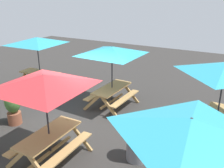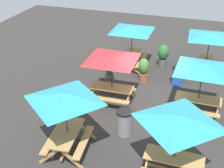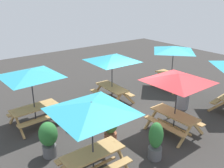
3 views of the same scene
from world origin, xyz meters
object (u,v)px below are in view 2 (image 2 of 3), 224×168
(picnic_table_3, at_px, (210,38))
(potted_plant_1, at_px, (163,54))
(picnic_table_4, at_px, (178,124))
(potted_plant_0, at_px, (110,70))
(potted_plant_2, at_px, (144,69))
(picnic_table_0, at_px, (65,101))
(trash_bin_blue, at_px, (178,75))
(trash_bin_gray, at_px, (124,122))
(picnic_table_2, at_px, (203,70))
(picnic_table_1, at_px, (112,60))
(picnic_table_5, at_px, (132,31))

(picnic_table_3, relative_size, potted_plant_1, 2.33)
(picnic_table_4, xyz_separation_m, potted_plant_0, (5.25, 3.81, -1.34))
(potted_plant_2, bearing_deg, picnic_table_0, 167.35)
(picnic_table_4, height_order, trash_bin_blue, picnic_table_4)
(potted_plant_1, bearing_deg, trash_bin_gray, 176.96)
(picnic_table_2, bearing_deg, trash_bin_blue, -62.65)
(picnic_table_3, distance_m, trash_bin_blue, 2.39)
(picnic_table_1, xyz_separation_m, picnic_table_5, (3.67, 0.13, 0.00))
(picnic_table_0, distance_m, potted_plant_2, 6.06)
(picnic_table_2, distance_m, potted_plant_0, 4.71)
(picnic_table_5, xyz_separation_m, potted_plant_1, (0.65, -1.56, -1.31))
(potted_plant_0, relative_size, potted_plant_1, 1.05)
(trash_bin_blue, bearing_deg, picnic_table_3, -39.68)
(picnic_table_0, bearing_deg, picnic_table_4, -97.49)
(picnic_table_2, distance_m, trash_bin_gray, 3.58)
(trash_bin_gray, xyz_separation_m, potted_plant_0, (3.66, 1.79, 0.15))
(picnic_table_4, relative_size, picnic_table_5, 0.83)
(picnic_table_0, distance_m, picnic_table_2, 5.41)
(trash_bin_gray, relative_size, potted_plant_2, 0.82)
(picnic_table_2, distance_m, potted_plant_2, 3.71)
(picnic_table_2, bearing_deg, picnic_table_1, 4.86)
(picnic_table_4, bearing_deg, potted_plant_2, -67.59)
(potted_plant_0, distance_m, potted_plant_1, 3.35)
(picnic_table_1, xyz_separation_m, potted_plant_0, (1.73, 0.69, -1.34))
(picnic_table_4, bearing_deg, picnic_table_2, -95.56)
(picnic_table_1, bearing_deg, picnic_table_2, -177.83)
(picnic_table_1, xyz_separation_m, potted_plant_2, (2.33, -0.84, -1.36))
(picnic_table_3, bearing_deg, potted_plant_1, 76.61)
(potted_plant_1, bearing_deg, potted_plant_2, 163.32)
(trash_bin_gray, relative_size, potted_plant_1, 0.81)
(picnic_table_4, distance_m, trash_bin_gray, 2.98)
(picnic_table_0, height_order, picnic_table_4, same)
(picnic_table_0, bearing_deg, picnic_table_1, -13.65)
(picnic_table_3, bearing_deg, trash_bin_blue, 137.36)
(picnic_table_5, height_order, potted_plant_2, picnic_table_5)
(picnic_table_4, bearing_deg, trash_bin_blue, -82.63)
(picnic_table_4, xyz_separation_m, trash_bin_blue, (5.99, 0.66, -1.49))
(picnic_table_1, bearing_deg, picnic_table_3, -134.08)
(picnic_table_2, bearing_deg, picnic_table_5, -41.58)
(picnic_table_5, bearing_deg, potted_plant_0, 163.71)
(picnic_table_2, height_order, picnic_table_4, same)
(picnic_table_0, relative_size, potted_plant_2, 1.95)
(picnic_table_3, bearing_deg, picnic_table_1, 133.97)
(picnic_table_1, distance_m, picnic_table_4, 4.71)
(picnic_table_4, bearing_deg, picnic_table_1, -47.35)
(trash_bin_blue, xyz_separation_m, potted_plant_1, (1.84, 1.03, 0.18))
(picnic_table_1, distance_m, picnic_table_5, 3.67)
(picnic_table_5, xyz_separation_m, potted_plant_2, (-1.34, -0.97, -1.36))
(picnic_table_1, distance_m, picnic_table_2, 3.56)
(picnic_table_3, xyz_separation_m, potted_plant_0, (-2.18, 4.34, -1.34))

